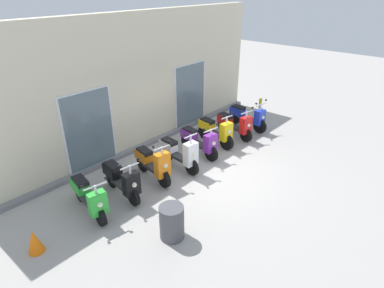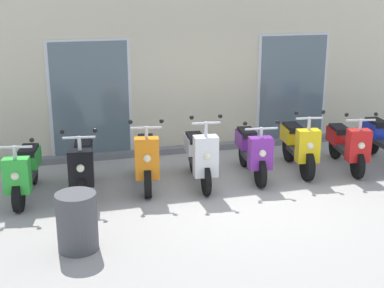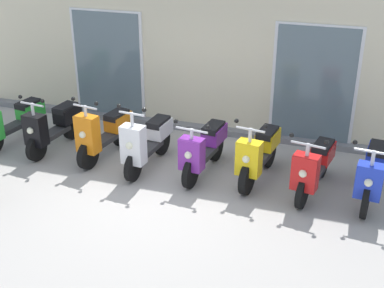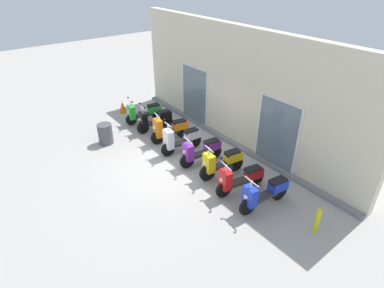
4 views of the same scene
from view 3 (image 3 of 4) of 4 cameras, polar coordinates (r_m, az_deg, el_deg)
name	(u,v)px [view 3 (image 3 of 4)]	position (r m, az deg, el deg)	size (l,w,h in m)	color
ground_plane	(157,193)	(8.41, -3.90, -5.38)	(40.00, 40.00, 0.00)	#A8A39E
storefront_facade	(208,31)	(10.15, 1.77, 12.26)	(10.40, 0.50, 4.12)	beige
scooter_green	(13,121)	(10.50, -18.99, 2.41)	(0.65, 1.57, 1.12)	black
scooter_black	(53,126)	(9.95, -14.96, 1.95)	(0.57, 1.51, 1.20)	black
scooter_orange	(104,133)	(9.44, -9.63, 1.24)	(0.61, 1.53, 1.27)	black
scooter_white	(147,141)	(8.97, -4.96, 0.35)	(0.52, 1.59, 1.32)	black
scooter_purple	(204,148)	(8.77, 1.30, -0.43)	(0.61, 1.58, 1.14)	black
scooter_yellow	(259,154)	(8.64, 7.30, -1.07)	(0.58, 1.56, 1.23)	black
scooter_red	(314,166)	(8.45, 13.22, -2.33)	(0.66, 1.60, 1.17)	black
scooter_blue	(373,172)	(8.48, 19.14, -2.88)	(0.61, 1.67, 1.19)	black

